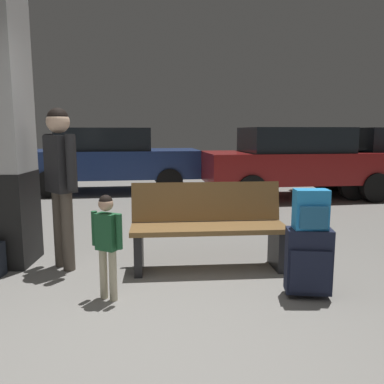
% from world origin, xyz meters
% --- Properties ---
extents(ground_plane, '(18.00, 18.00, 0.10)m').
position_xyz_m(ground_plane, '(0.00, 4.00, -0.05)').
color(ground_plane, gray).
extents(bench, '(1.63, 0.62, 0.89)m').
position_xyz_m(bench, '(0.39, 1.58, 0.44)').
color(bench, brown).
rests_on(bench, ground_plane).
extents(suitcase, '(0.40, 0.27, 0.60)m').
position_xyz_m(suitcase, '(1.21, 0.81, 0.32)').
color(suitcase, '#191E33').
rests_on(suitcase, ground_plane).
extents(backpack_bright, '(0.28, 0.20, 0.34)m').
position_xyz_m(backpack_bright, '(1.21, 0.81, 0.77)').
color(backpack_bright, '#268CD8').
rests_on(backpack_bright, suitcase).
extents(child, '(0.28, 0.23, 0.91)m').
position_xyz_m(child, '(-0.51, 0.79, 0.56)').
color(child, beige).
rests_on(child, ground_plane).
extents(adult, '(0.42, 0.44, 1.66)m').
position_xyz_m(adult, '(-1.12, 1.59, 1.02)').
color(adult, brown).
rests_on(adult, ground_plane).
extents(parked_car_far, '(4.28, 2.18, 1.51)m').
position_xyz_m(parked_car_far, '(-1.60, 7.02, 0.81)').
color(parked_car_far, navy).
rests_on(parked_car_far, ground_plane).
extents(parked_car_near, '(4.27, 2.15, 1.51)m').
position_xyz_m(parked_car_near, '(2.62, 6.01, 0.81)').
color(parked_car_near, maroon).
rests_on(parked_car_near, ground_plane).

